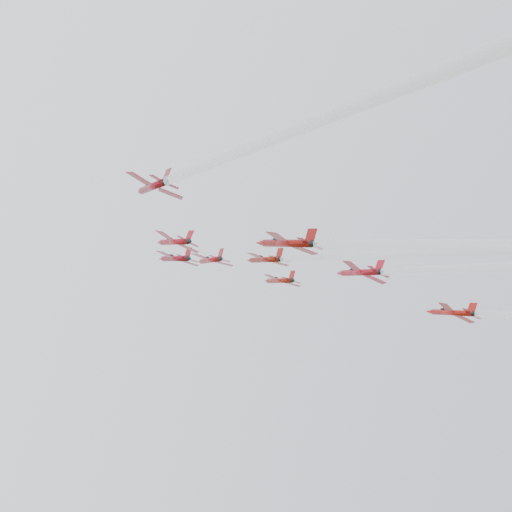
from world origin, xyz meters
TOP-DOWN VIEW (x-y plane):
  - jet_lead at (-3.71, 27.44)m, footprint 10.53×13.66m
  - jet_row2_left at (-11.68, 12.87)m, footprint 9.92×12.87m
  - jet_row2_center at (-1.51, 16.12)m, footprint 9.34×12.11m
  - jet_row2_right at (11.72, 10.30)m, footprint 8.73×11.32m
  - jet_center at (0.03, -38.36)m, footprint 8.81×84.91m
  - jet_rear_farleft at (-29.93, -53.30)m, footprint 9.10×87.73m

SIDE VIEW (x-z plane):
  - jet_rear_farleft at x=-29.93m, z-range 117.95..165.29m
  - jet_center at x=0.03m, z-range 126.65..172.46m
  - jet_row2_right at x=11.72m, z-range 172.12..178.78m
  - jet_row2_left at x=-11.68m, z-range 173.05..180.61m
  - jet_row2_center at x=-1.51m, z-range 174.99..182.10m
  - jet_lead at x=-3.71m, z-range 180.55..188.58m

